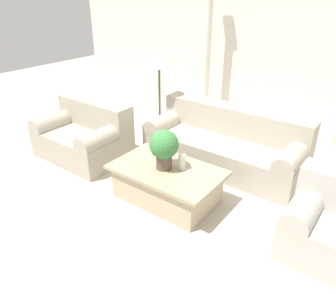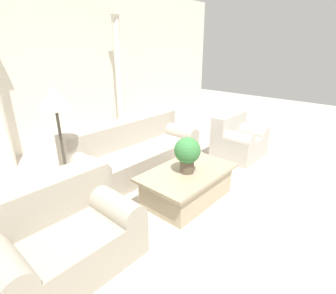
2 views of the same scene
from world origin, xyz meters
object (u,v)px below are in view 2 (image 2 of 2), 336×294
Objects in this scene: loveseat at (60,234)px; floor_lamp at (55,105)px; coffee_table at (187,185)px; potted_plant at (187,152)px; sofa_long at (135,152)px; armchair at (237,139)px.

floor_lamp reaches higher than loveseat.
coffee_table is 2.72× the size of potted_plant.
armchair is (1.70, -0.99, 0.01)m from sofa_long.
coffee_table is at bearing -48.98° from floor_lamp.
potted_plant reaches higher than sofa_long.
floor_lamp is at bearing 160.89° from armchair.
armchair is (2.90, -1.01, -0.98)m from floor_lamp.
potted_plant is at bearing -7.21° from loveseat.
armchair is at bearing 0.39° from loveseat.
coffee_table is 1.85m from armchair.
floor_lamp is at bearing 58.43° from loveseat.
armchair is (1.83, 0.23, 0.11)m from coffee_table.
floor_lamp reaches higher than sofa_long.
loveseat is at bearing -179.61° from armchair.
sofa_long is 1.56m from floor_lamp.
coffee_table is at bearing 17.05° from potted_plant.
sofa_long is at bearing 28.96° from loveseat.
sofa_long is 1.23m from coffee_table.
armchair is (1.87, 0.24, -0.37)m from potted_plant.
potted_plant is 0.54× the size of armchair.
potted_plant is at bearing -172.81° from armchair.
coffee_table is (-0.14, -1.22, -0.11)m from sofa_long.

